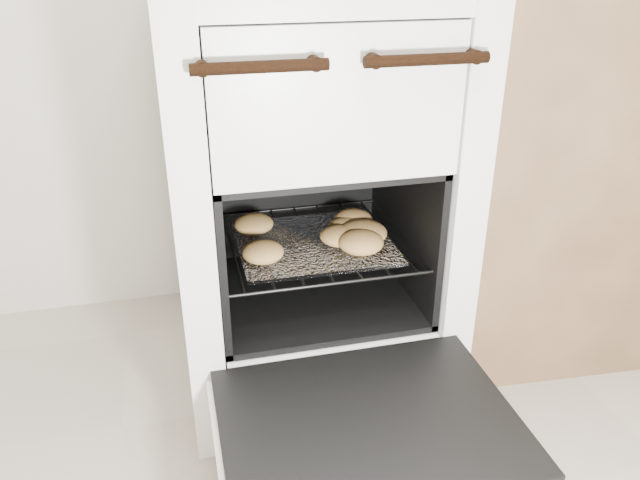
{
  "coord_description": "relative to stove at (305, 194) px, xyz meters",
  "views": [
    {
      "loc": [
        -0.18,
        -0.01,
        0.89
      ],
      "look_at": [
        0.09,
        1.06,
        0.37
      ],
      "focal_mm": 35.0,
      "sensor_mm": 36.0,
      "label": 1
    }
  ],
  "objects": [
    {
      "name": "baked_rolls",
      "position": [
        0.03,
        -0.09,
        -0.05
      ],
      "size": [
        0.33,
        0.26,
        0.04
      ],
      "color": "tan",
      "rests_on": "foil_sheet"
    },
    {
      "name": "foil_sheet",
      "position": [
        -0.0,
        -0.08,
        -0.08
      ],
      "size": [
        0.31,
        0.27,
        0.01
      ],
      "primitive_type": "cube",
      "color": "white",
      "rests_on": "oven_rack"
    },
    {
      "name": "counter",
      "position": [
        0.75,
        0.05,
        0.03
      ],
      "size": [
        0.92,
        0.65,
        0.88
      ],
      "primitive_type": "cube",
      "rotation": [
        0.0,
        0.0,
        -0.07
      ],
      "color": "brown",
      "rests_on": "ground"
    },
    {
      "name": "stove",
      "position": [
        0.0,
        0.0,
        0.0
      ],
      "size": [
        0.55,
        0.61,
        0.84
      ],
      "color": "silver",
      "rests_on": "ground"
    },
    {
      "name": "oven_rack",
      "position": [
        0.0,
        -0.06,
        -0.08
      ],
      "size": [
        0.4,
        0.38,
        0.01
      ],
      "color": "black",
      "rests_on": "stove"
    },
    {
      "name": "oven_door",
      "position": [
        -0.0,
        -0.46,
        -0.23
      ],
      "size": [
        0.49,
        0.38,
        0.03
      ],
      "color": "black",
      "rests_on": "stove"
    }
  ]
}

